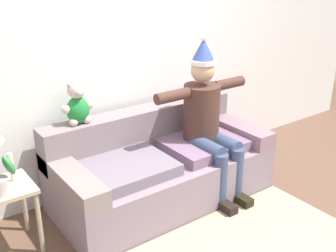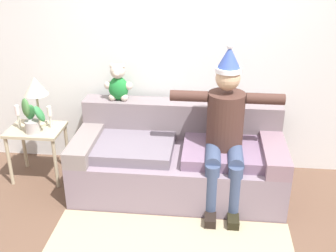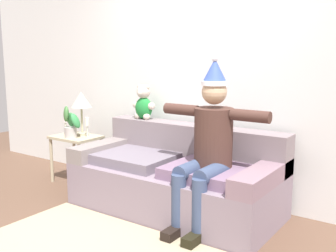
{
  "view_description": "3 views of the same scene",
  "coord_description": "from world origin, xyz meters",
  "px_view_note": "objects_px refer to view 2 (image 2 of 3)",
  "views": [
    {
      "loc": [
        -1.97,
        -1.81,
        2.09
      ],
      "look_at": [
        0.01,
        0.9,
        0.75
      ],
      "focal_mm": 44.07,
      "sensor_mm": 36.0,
      "label": 1
    },
    {
      "loc": [
        0.27,
        -2.6,
        2.33
      ],
      "look_at": [
        -0.09,
        0.89,
        0.72
      ],
      "focal_mm": 44.57,
      "sensor_mm": 36.0,
      "label": 2
    },
    {
      "loc": [
        2.1,
        -2.15,
        1.5
      ],
      "look_at": [
        0.03,
        0.8,
        0.86
      ],
      "focal_mm": 43.22,
      "sensor_mm": 36.0,
      "label": 3
    }
  ],
  "objects_px": {
    "table_lamp": "(36,88)",
    "teddy_bear": "(118,84)",
    "side_table": "(37,137)",
    "person_seated": "(225,127)",
    "candle_short": "(50,114)",
    "couch": "(179,158)",
    "potted_plant": "(32,118)",
    "candle_tall": "(18,114)"
  },
  "relations": [
    {
      "from": "person_seated",
      "to": "table_lamp",
      "type": "bearing_deg",
      "value": 171.56
    },
    {
      "from": "couch",
      "to": "side_table",
      "type": "bearing_deg",
      "value": 178.85
    },
    {
      "from": "couch",
      "to": "side_table",
      "type": "height_order",
      "value": "couch"
    },
    {
      "from": "person_seated",
      "to": "teddy_bear",
      "type": "relative_size",
      "value": 3.93
    },
    {
      "from": "person_seated",
      "to": "table_lamp",
      "type": "relative_size",
      "value": 2.93
    },
    {
      "from": "teddy_bear",
      "to": "table_lamp",
      "type": "distance_m",
      "value": 0.81
    },
    {
      "from": "side_table",
      "to": "candle_short",
      "type": "xyz_separation_m",
      "value": [
        0.15,
        0.04,
        0.24
      ]
    },
    {
      "from": "side_table",
      "to": "candle_tall",
      "type": "bearing_deg",
      "value": -172.47
    },
    {
      "from": "couch",
      "to": "side_table",
      "type": "xyz_separation_m",
      "value": [
        -1.45,
        0.03,
        0.15
      ]
    },
    {
      "from": "couch",
      "to": "candle_short",
      "type": "relative_size",
      "value": 8.78
    },
    {
      "from": "side_table",
      "to": "table_lamp",
      "type": "xyz_separation_m",
      "value": [
        0.02,
        0.08,
        0.49
      ]
    },
    {
      "from": "person_seated",
      "to": "side_table",
      "type": "relative_size",
      "value": 2.69
    },
    {
      "from": "candle_tall",
      "to": "side_table",
      "type": "bearing_deg",
      "value": 7.53
    },
    {
      "from": "table_lamp",
      "to": "candle_tall",
      "type": "height_order",
      "value": "table_lamp"
    },
    {
      "from": "side_table",
      "to": "potted_plant",
      "type": "relative_size",
      "value": 1.5
    },
    {
      "from": "couch",
      "to": "table_lamp",
      "type": "relative_size",
      "value": 3.92
    },
    {
      "from": "candle_short",
      "to": "couch",
      "type": "bearing_deg",
      "value": -3.04
    },
    {
      "from": "couch",
      "to": "potted_plant",
      "type": "xyz_separation_m",
      "value": [
        -1.43,
        -0.06,
        0.4
      ]
    },
    {
      "from": "potted_plant",
      "to": "couch",
      "type": "bearing_deg",
      "value": 2.5
    },
    {
      "from": "table_lamp",
      "to": "teddy_bear",
      "type": "bearing_deg",
      "value": 12.74
    },
    {
      "from": "person_seated",
      "to": "candle_tall",
      "type": "bearing_deg",
      "value": 175.14
    },
    {
      "from": "side_table",
      "to": "candle_short",
      "type": "height_order",
      "value": "candle_short"
    },
    {
      "from": "teddy_bear",
      "to": "candle_short",
      "type": "relative_size",
      "value": 1.67
    },
    {
      "from": "side_table",
      "to": "teddy_bear",
      "type": "bearing_deg",
      "value": 17.86
    },
    {
      "from": "person_seated",
      "to": "candle_tall",
      "type": "xyz_separation_m",
      "value": [
        -2.03,
        0.17,
        -0.04
      ]
    },
    {
      "from": "couch",
      "to": "person_seated",
      "type": "height_order",
      "value": "person_seated"
    },
    {
      "from": "teddy_bear",
      "to": "side_table",
      "type": "distance_m",
      "value": 0.99
    },
    {
      "from": "person_seated",
      "to": "potted_plant",
      "type": "bearing_deg",
      "value": 176.87
    },
    {
      "from": "side_table",
      "to": "couch",
      "type": "bearing_deg",
      "value": -1.15
    },
    {
      "from": "table_lamp",
      "to": "potted_plant",
      "type": "relative_size",
      "value": 1.37
    },
    {
      "from": "couch",
      "to": "table_lamp",
      "type": "height_order",
      "value": "table_lamp"
    },
    {
      "from": "side_table",
      "to": "potted_plant",
      "type": "xyz_separation_m",
      "value": [
        0.03,
        -0.09,
        0.25
      ]
    },
    {
      "from": "person_seated",
      "to": "candle_short",
      "type": "height_order",
      "value": "person_seated"
    },
    {
      "from": "potted_plant",
      "to": "candle_tall",
      "type": "height_order",
      "value": "potted_plant"
    },
    {
      "from": "table_lamp",
      "to": "candle_short",
      "type": "xyz_separation_m",
      "value": [
        0.13,
        -0.04,
        -0.25
      ]
    },
    {
      "from": "potted_plant",
      "to": "person_seated",
      "type": "bearing_deg",
      "value": -3.13
    },
    {
      "from": "person_seated",
      "to": "potted_plant",
      "type": "xyz_separation_m",
      "value": [
        -1.86,
        0.1,
        -0.04
      ]
    },
    {
      "from": "person_seated",
      "to": "side_table",
      "type": "distance_m",
      "value": 1.91
    },
    {
      "from": "person_seated",
      "to": "candle_short",
      "type": "xyz_separation_m",
      "value": [
        -1.73,
        0.23,
        -0.05
      ]
    },
    {
      "from": "side_table",
      "to": "candle_tall",
      "type": "xyz_separation_m",
      "value": [
        -0.15,
        -0.02,
        0.26
      ]
    },
    {
      "from": "candle_tall",
      "to": "potted_plant",
      "type": "bearing_deg",
      "value": -21.96
    },
    {
      "from": "couch",
      "to": "person_seated",
      "type": "distance_m",
      "value": 0.64
    }
  ]
}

